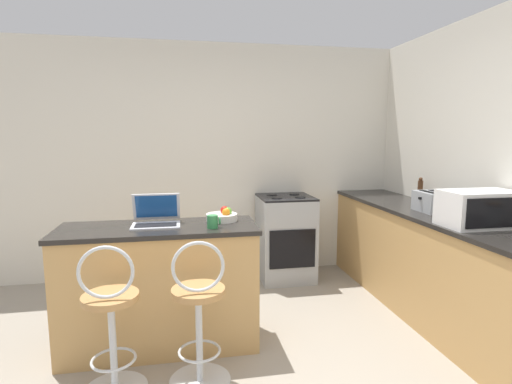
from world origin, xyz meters
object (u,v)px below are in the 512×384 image
Objects in this scene: bar_stool_far at (199,318)px; toaster at (432,202)px; bar_stool_near at (111,325)px; laptop at (156,217)px; microwave at (480,209)px; fruit_bowl at (223,216)px; stove_range at (285,238)px; mug_green at (213,222)px; pepper_mill at (420,190)px.

bar_stool_far is 3.30× the size of toaster.
bar_stool_near is 2.77× the size of laptop.
toaster is (2.35, 0.07, 0.03)m from laptop.
microwave is 2.18× the size of fruit_bowl.
microwave is at bearing 2.51° from bar_stool_near.
stove_range is at bearing 41.45° from laptop.
laptop is at bearing 154.54° from mug_green.
mug_green is (-0.90, -1.36, 0.51)m from stove_range.
fruit_bowl reaches higher than stove_range.
pepper_mill is (2.80, 1.19, 0.60)m from bar_stool_near.
bar_stool_far is at bearing 0.00° from bar_stool_near.
stove_range is (-1.04, 1.09, -0.55)m from toaster.
microwave is at bearing -101.04° from pepper_mill.
toaster is at bearing 1.07° from fruit_bowl.
stove_range is 3.82× the size of fruit_bowl.
laptop is at bearing 114.50° from bar_stool_far.
pepper_mill is 2.12m from fruit_bowl.
microwave is at bearing -12.11° from laptop.
mug_green is (-1.94, -0.27, -0.04)m from toaster.
laptop reaches higher than fruit_bowl.
toaster reaches higher than stove_range.
stove_range is (1.03, 1.78, 0.02)m from bar_stool_far.
bar_stool_far is at bearing -65.50° from laptop.
toaster is (2.07, 0.69, 0.57)m from bar_stool_far.
laptop is 1.43× the size of fruit_bowl.
bar_stool_far is 2.06m from stove_range.
fruit_bowl is (-2.05, -0.53, -0.08)m from pepper_mill.
bar_stool_far is 3.95× the size of fruit_bowl.
mug_green is at bearing -111.73° from fruit_bowl.
stove_range is at bearing 133.56° from toaster.
toaster reaches higher than fruit_bowl.
mug_green is (-0.09, -0.23, 0.01)m from fruit_bowl.
stove_range is (1.31, 1.16, -0.52)m from laptop.
pepper_mill reaches higher than laptop.
bar_stool_near is 1.04× the size of stove_range.
bar_stool_near is at bearing -165.18° from toaster.
bar_stool_far is 2.15m from microwave.
fruit_bowl is at bearing -178.93° from toaster.
fruit_bowl is at bearing 163.65° from microwave.
bar_stool_near is 0.53m from bar_stool_far.
microwave is 1.82× the size of toaster.
bar_stool_near is 10.04× the size of mug_green.
pepper_mill is at bearing 78.96° from microwave.
toaster reaches higher than bar_stool_near.
microwave is 0.58m from toaster.
microwave is at bearing -90.76° from toaster.
bar_stool_near is 1.12m from fruit_bowl.
pepper_mill reaches higher than bar_stool_far.
bar_stool_near is 2.75m from toaster.
microwave is 5.54× the size of mug_green.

